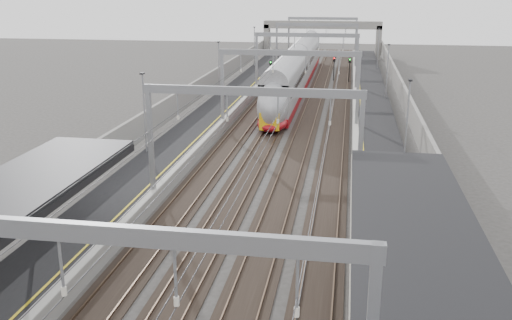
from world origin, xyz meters
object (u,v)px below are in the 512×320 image
(overbridge, at_px, (322,30))
(train, at_px, (296,73))
(bench, at_px, (418,307))
(signal_green, at_px, (271,68))

(overbridge, bearing_deg, train, -92.42)
(bench, bearing_deg, signal_green, 103.38)
(overbridge, distance_m, train, 35.73)
(overbridge, height_order, signal_green, overbridge)
(overbridge, relative_size, train, 0.41)
(train, distance_m, signal_green, 4.63)
(signal_green, bearing_deg, bench, -76.62)
(bench, bearing_deg, overbridge, 95.36)
(overbridge, bearing_deg, signal_green, -99.01)
(overbridge, xyz_separation_m, bench, (8.48, -90.27, -3.80))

